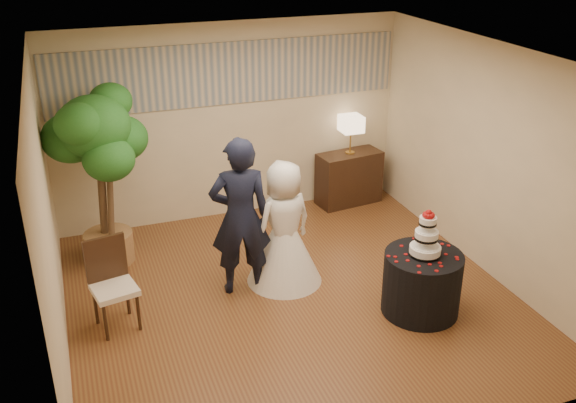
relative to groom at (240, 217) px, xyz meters
name	(u,v)px	position (x,y,z in m)	size (l,w,h in m)	color
floor	(292,298)	(0.48, -0.38, -0.95)	(5.00, 5.00, 0.00)	brown
ceiling	(292,58)	(0.48, -0.38, 1.85)	(5.00, 5.00, 0.00)	white
wall_back	(231,122)	(0.48, 2.12, 0.45)	(5.00, 0.06, 2.80)	beige
wall_front	(408,312)	(0.48, -2.88, 0.45)	(5.00, 0.06, 2.80)	beige
wall_left	(47,223)	(-2.02, -0.38, 0.45)	(0.06, 5.00, 2.80)	beige
wall_right	(487,160)	(2.98, -0.38, 0.45)	(0.06, 5.00, 2.80)	beige
mural_border	(229,73)	(0.48, 2.10, 1.15)	(4.90, 0.02, 0.85)	gray
groom	(240,217)	(0.00, 0.00, 0.00)	(0.70, 0.46, 1.91)	black
bride	(284,223)	(0.54, 0.03, -0.18)	(0.91, 0.91, 1.54)	white
cake_table	(422,283)	(1.75, -1.12, -0.60)	(0.86, 0.86, 0.72)	black
wedding_cake	(427,233)	(1.75, -1.12, 0.03)	(0.35, 0.35, 0.54)	white
console	(349,178)	(2.24, 1.86, -0.55)	(0.97, 0.43, 0.81)	#301D11
table_lamp	(351,135)	(2.24, 1.86, 0.14)	(0.31, 0.31, 0.58)	tan
ficus_tree	(100,178)	(-1.41, 1.25, 0.20)	(1.10, 1.10, 2.30)	#22601E
side_chair	(114,287)	(-1.48, -0.27, -0.45)	(0.46, 0.48, 1.01)	#301D11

